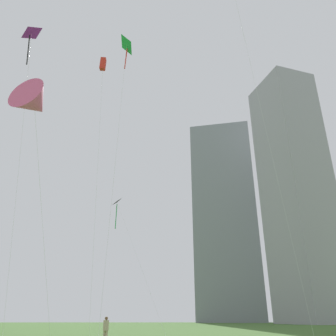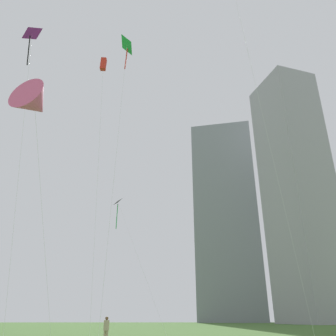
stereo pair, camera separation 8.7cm
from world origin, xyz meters
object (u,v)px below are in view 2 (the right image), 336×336
(person_standing_0, at_px, (106,328))
(distant_highrise_0, at_px, (297,188))
(kite_flying_7, at_px, (31,39))
(distant_highrise_1, at_px, (227,219))
(kite_flying_1, at_px, (34,103))
(kite_flying_5, at_px, (103,65))
(kite_flying_2, at_px, (127,50))
(kite_flying_6, at_px, (118,207))

(person_standing_0, distance_m, distant_highrise_0, 99.86)
(kite_flying_7, xyz_separation_m, distant_highrise_1, (40.47, 118.59, 15.19))
(kite_flying_1, bearing_deg, kite_flying_5, 74.56)
(person_standing_0, relative_size, kite_flying_7, 0.07)
(person_standing_0, bearing_deg, kite_flying_5, -31.42)
(kite_flying_2, distance_m, kite_flying_7, 8.66)
(kite_flying_2, relative_size, distant_highrise_1, 0.33)
(kite_flying_6, bearing_deg, distant_highrise_0, 50.45)
(kite_flying_7, distance_m, distant_highrise_0, 100.19)
(kite_flying_5, distance_m, kite_flying_6, 18.26)
(kite_flying_1, relative_size, kite_flying_2, 0.67)
(kite_flying_2, height_order, distant_highrise_1, distant_highrise_1)
(person_standing_0, distance_m, kite_flying_2, 24.09)
(kite_flying_6, bearing_deg, kite_flying_1, -98.65)
(kite_flying_6, distance_m, kite_flying_7, 23.05)
(kite_flying_1, distance_m, distant_highrise_0, 103.08)
(kite_flying_6, bearing_deg, kite_flying_2, -82.90)
(kite_flying_7, height_order, distant_highrise_1, distant_highrise_1)
(kite_flying_5, bearing_deg, distant_highrise_0, 55.47)
(kite_flying_2, bearing_deg, kite_flying_7, -171.73)
(kite_flying_7, bearing_deg, kite_flying_2, 8.27)
(person_standing_0, height_order, kite_flying_6, kite_flying_6)
(kite_flying_1, distance_m, kite_flying_6, 23.40)
(kite_flying_1, relative_size, distant_highrise_1, 0.22)
(kite_flying_2, xyz_separation_m, kite_flying_5, (-3.18, 5.25, 2.57))
(person_standing_0, xyz_separation_m, kite_flying_7, (-8.03, -3.48, 23.94))
(kite_flying_1, distance_m, distant_highrise_1, 129.74)
(distant_highrise_0, bearing_deg, kite_flying_6, -145.91)
(person_standing_0, bearing_deg, distant_highrise_0, -104.68)
(kite_flying_1, relative_size, kite_flying_6, 1.07)
(kite_flying_1, xyz_separation_m, distant_highrise_1, (37.74, 121.75, 24.17))
(distant_highrise_0, bearing_deg, distant_highrise_1, 97.03)
(kite_flying_1, bearing_deg, kite_flying_2, 37.02)
(kite_flying_6, xyz_separation_m, kite_flying_7, (-6.24, -19.96, 9.69))
(kite_flying_2, xyz_separation_m, kite_flying_6, (-2.33, 18.72, -9.73))
(kite_flying_2, xyz_separation_m, distant_highrise_0, (48.13, 79.81, 15.84))
(person_standing_0, height_order, kite_flying_1, kite_flying_1)
(distant_highrise_1, bearing_deg, kite_flying_1, -93.63)
(kite_flying_2, distance_m, distant_highrise_1, 122.54)
(distant_highrise_1, bearing_deg, person_standing_0, -92.14)
(kite_flying_2, height_order, kite_flying_5, kite_flying_5)
(kite_flying_6, relative_size, kite_flying_7, 0.64)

